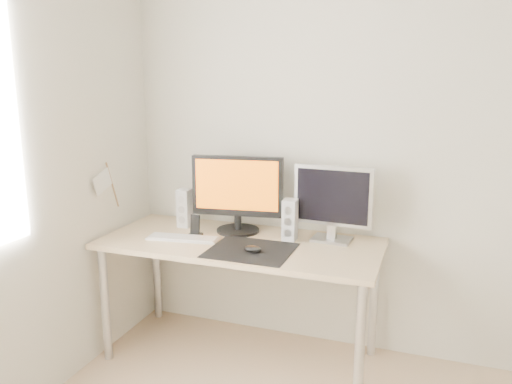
# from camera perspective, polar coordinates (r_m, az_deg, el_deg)

# --- Properties ---
(wall_back) EXTENTS (3.50, 0.00, 3.50)m
(wall_back) POSITION_cam_1_polar(r_m,az_deg,el_deg) (2.94, 18.06, 4.54)
(wall_back) COLOR beige
(wall_back) RESTS_ON ground
(mousepad) EXTENTS (0.45, 0.40, 0.00)m
(mousepad) POSITION_cam_1_polar(r_m,az_deg,el_deg) (2.73, -0.60, -6.67)
(mousepad) COLOR black
(mousepad) RESTS_ON desk
(mouse) EXTENTS (0.10, 0.06, 0.04)m
(mouse) POSITION_cam_1_polar(r_m,az_deg,el_deg) (2.69, -0.42, -6.53)
(mouse) COLOR black
(mouse) RESTS_ON mousepad
(desk) EXTENTS (1.60, 0.70, 0.73)m
(desk) POSITION_cam_1_polar(r_m,az_deg,el_deg) (2.91, -1.82, -7.08)
(desk) COLOR #D1B587
(desk) RESTS_ON ground
(main_monitor) EXTENTS (0.55, 0.29, 0.47)m
(main_monitor) POSITION_cam_1_polar(r_m,az_deg,el_deg) (2.99, -2.14, 0.08)
(main_monitor) COLOR black
(main_monitor) RESTS_ON desk
(second_monitor) EXTENTS (0.45, 0.17, 0.43)m
(second_monitor) POSITION_cam_1_polar(r_m,az_deg,el_deg) (2.86, 8.78, -0.91)
(second_monitor) COLOR #B3B2B5
(second_monitor) RESTS_ON desk
(speaker_left) EXTENTS (0.08, 0.09, 0.24)m
(speaker_left) POSITION_cam_1_polar(r_m,az_deg,el_deg) (3.16, -8.14, -1.82)
(speaker_left) COLOR white
(speaker_left) RESTS_ON desk
(speaker_right) EXTENTS (0.08, 0.09, 0.24)m
(speaker_right) POSITION_cam_1_polar(r_m,az_deg,el_deg) (2.87, 3.89, -3.21)
(speaker_right) COLOR white
(speaker_right) RESTS_ON desk
(keyboard) EXTENTS (0.43, 0.17, 0.02)m
(keyboard) POSITION_cam_1_polar(r_m,az_deg,el_deg) (2.94, -8.34, -5.23)
(keyboard) COLOR silver
(keyboard) RESTS_ON desk
(phone_dock) EXTENTS (0.07, 0.06, 0.13)m
(phone_dock) POSITION_cam_1_polar(r_m,az_deg,el_deg) (2.98, -6.96, -4.29)
(phone_dock) COLOR black
(phone_dock) RESTS_ON desk
(pennant) EXTENTS (0.01, 0.23, 0.29)m
(pennant) POSITION_cam_1_polar(r_m,az_deg,el_deg) (3.06, -16.78, 1.06)
(pennant) COLOR #A57F54
(pennant) RESTS_ON wall_left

